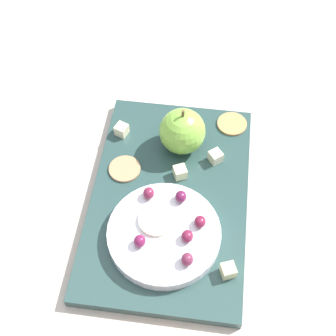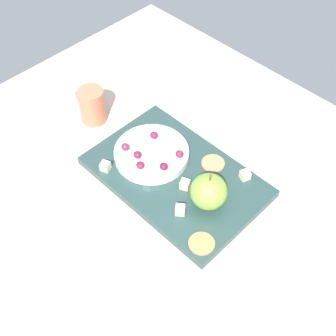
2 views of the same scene
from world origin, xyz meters
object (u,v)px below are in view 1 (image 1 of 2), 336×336
Objects in this scene: cheese_cube_1 at (228,270)px; grape_3 at (187,236)px; cracker_0 at (232,124)px; grape_0 at (178,196)px; cheese_cube_3 at (216,157)px; grape_5 at (187,259)px; grape_1 at (200,222)px; apple_whole at (182,131)px; apple_slice_0 at (156,220)px; serving_dish at (164,234)px; cracker_1 at (125,169)px; grape_2 at (149,193)px; grape_4 at (140,241)px; cheese_cube_0 at (122,130)px; cheese_cube_2 at (180,172)px; platter at (170,198)px.

cheese_cube_1 is 1.02× the size of grape_3.
grape_0 is at bearing 157.02° from cracker_0.
grape_5 is at bearing 172.27° from cheese_cube_3.
apple_whole is at bearing 15.77° from grape_1.
apple_slice_0 is (-14.11, 8.14, 1.24)cm from cheese_cube_3.
grape_0 is at bearing -14.07° from serving_dish.
grape_2 is (-5.81, -5.11, 2.63)cm from cracker_1.
cheese_cube_1 is at bearing -128.17° from grape_2.
grape_3 is (3.84, 6.48, 1.77)cm from cheese_cube_1.
grape_0 is at bearing 17.65° from grape_3.
grape_0 is 1.00× the size of grape_5.
grape_1 is at bearing -136.59° from grape_0.
cracker_1 is at bearing 59.65° from grape_0.
grape_0 is at bearing -29.45° from grape_4.
cracker_1 is at bearing 41.35° from grape_2.
cheese_cube_0 and cheese_cube_2 have the same top height.
cheese_cube_0 is 1.00× the size of cheese_cube_2.
grape_1 is 0.35× the size of apple_slice_0.
platter is at bearing 163.11° from cheese_cube_2.
cheese_cube_3 is at bearing -23.21° from serving_dish.
cracker_1 is (-0.14, 9.45, -0.80)cm from cheese_cube_2.
grape_1 is 1.00× the size of grape_2.
apple_whole reaches higher than cheese_cube_2.
grape_0 reaches higher than platter.
grape_2 is at bearing 45.90° from grape_3.
apple_whole is at bearing 8.79° from grape_3.
grape_0 reaches higher than cracker_1.
cheese_cube_2 is (-7.65, -11.36, 0.00)cm from cheese_cube_0.
cracker_0 is (5.97, -8.49, -3.76)cm from apple_whole.
cheese_cube_0 is 1.02× the size of grape_2.
grape_1 is at bearing -157.24° from cheese_cube_2.
apple_slice_0 is at bearing 166.16° from cheese_cube_2.
grape_4 reaches higher than platter.
cheese_cube_0 is (11.76, 10.11, 1.97)cm from platter.
grape_5 is at bearing -138.52° from serving_dish.
cheese_cube_1 is 13.12cm from apple_slice_0.
serving_dish is 14.34cm from cracker_1.
cracker_0 is (12.26, -8.07, -0.80)cm from cheese_cube_2.
serving_dish is 8.87× the size of grape_0.
cheese_cube_2 is 1.02× the size of grape_2.
grape_0 is 10.69cm from grape_5.
grape_1 is at bearing -87.31° from apple_slice_0.
apple_slice_0 is at bearing 64.61° from grape_3.
cheese_cube_0 is 15.41cm from grape_2.
serving_dish and cheese_cube_1 have the same top height.
platter is 19.56× the size of cheese_cube_0.
grape_3 is (-2.69, 1.65, 0.03)cm from grape_1.
cracker_1 is 2.74× the size of grape_0.
serving_dish is 8.87× the size of grape_2.
grape_3 reaches higher than cheese_cube_1.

